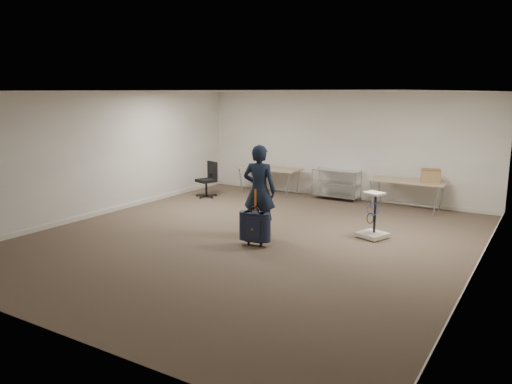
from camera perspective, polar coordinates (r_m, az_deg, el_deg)
The scene contains 10 objects.
ground at distance 9.72m, azimuth -0.43°, elevation -5.31°, with size 9.00×9.00×0.00m, color #443429.
room_shell at distance 10.86m, azimuth 3.42°, elevation -3.27°, with size 8.00×9.00×9.00m.
folding_table_left at distance 13.84m, azimuth 1.52°, elevation 2.57°, with size 1.80×0.75×0.73m.
folding_table_right at distance 12.42m, azimuth 16.89°, elevation 1.07°, with size 1.80×0.75×0.73m.
wire_shelf at distance 13.28m, azimuth 9.18°, elevation 1.01°, with size 1.22×0.47×0.80m.
person at distance 9.74m, azimuth 0.38°, elevation 0.18°, with size 0.66×0.43×1.80m, color black.
suitcase at distance 9.17m, azimuth -0.13°, elevation -3.99°, with size 0.42×0.28×1.06m.
office_chair at distance 13.55m, azimuth -5.56°, elevation 0.65°, with size 0.58×0.58×0.95m.
equipment_cart at distance 9.96m, azimuth 13.20°, elevation -3.79°, with size 0.63×0.63×0.90m.
cardboard_box at distance 12.21m, azimuth 19.33°, elevation 1.76°, with size 0.42×0.32×0.32m, color #9E7349.
Camera 1 is at (4.92, -7.91, 2.78)m, focal length 35.00 mm.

